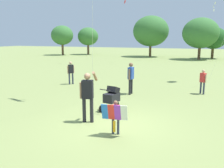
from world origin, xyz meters
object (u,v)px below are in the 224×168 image
stroller (112,96)px  person_red_shirt (203,80)px  child_with_butterfly_kite (115,114)px  person_adult_flyer (88,93)px  person_sitting_far (71,71)px  person_couple_left (131,76)px

stroller → person_red_shirt: (3.36, 4.49, 0.16)m
child_with_butterfly_kite → stroller: size_ratio=0.96×
person_adult_flyer → person_sitting_far: person_adult_flyer is taller
person_sitting_far → person_red_shirt: bearing=1.4°
person_adult_flyer → person_couple_left: size_ratio=1.10×
stroller → person_couple_left: 3.09m
person_sitting_far → stroller: bearing=-43.5°
person_sitting_far → person_couple_left: 4.54m
child_with_butterfly_kite → person_couple_left: size_ratio=0.65×
stroller → person_red_shirt: size_ratio=0.85×
person_adult_flyer → person_red_shirt: (3.65, 6.03, -0.29)m
child_with_butterfly_kite → person_sitting_far: (-5.53, 6.52, 0.20)m
stroller → person_red_shirt: 5.61m
child_with_butterfly_kite → person_red_shirt: (2.36, 6.72, 0.12)m
person_red_shirt → person_sitting_far: bearing=-178.6°
child_with_butterfly_kite → person_red_shirt: bearing=70.7°
person_sitting_far → person_couple_left: person_couple_left is taller
person_adult_flyer → person_red_shirt: person_adult_flyer is taller
person_couple_left → person_sitting_far: bearing=164.3°
stroller → person_sitting_far: (-4.52, 4.29, 0.25)m
person_adult_flyer → person_couple_left: bearing=88.3°
person_red_shirt → person_couple_left: 3.80m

